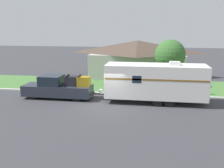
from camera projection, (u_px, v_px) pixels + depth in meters
ground_plane at (107, 107)px, 19.14m from camera, size 120.00×120.00×0.00m
curb_strip at (114, 94)px, 22.74m from camera, size 80.00×0.30×0.14m
lawn_strip at (119, 85)px, 26.26m from camera, size 80.00×7.00×0.03m
house_across_street at (138, 58)px, 30.97m from camera, size 11.98×7.19×4.43m
pickup_truck at (59, 88)px, 21.43m from camera, size 6.03×1.92×2.06m
travel_trailer at (156, 81)px, 20.01m from camera, size 9.04×2.47×3.37m
mailbox at (202, 83)px, 22.44m from camera, size 0.48×0.20×1.39m
tree_in_yard at (170, 55)px, 25.15m from camera, size 3.08×3.08×4.81m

